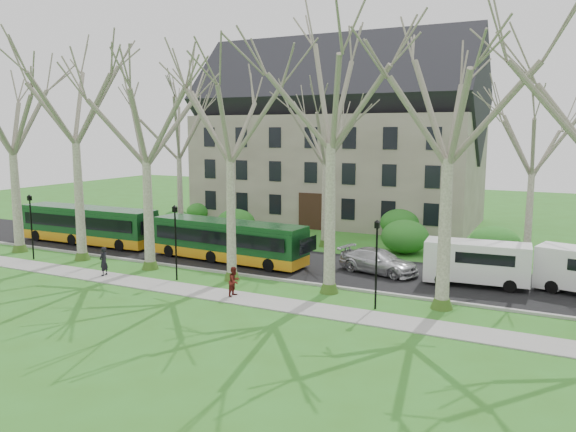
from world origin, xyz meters
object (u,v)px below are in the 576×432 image
(sedan, at_px, (378,261))
(pedestrian_a, at_px, (104,261))
(van_a, at_px, (477,264))
(pedestrian_b, at_px, (234,281))
(bus_lead, at_px, (89,225))
(bus_follow, at_px, (228,240))

(sedan, bearing_deg, pedestrian_a, 131.52)
(van_a, distance_m, pedestrian_a, 21.60)
(sedan, bearing_deg, pedestrian_b, 159.29)
(bus_lead, distance_m, sedan, 22.56)
(bus_lead, bearing_deg, pedestrian_a, -40.40)
(sedan, bearing_deg, bus_follow, 111.03)
(bus_lead, bearing_deg, pedestrian_b, -22.16)
(bus_follow, relative_size, van_a, 1.98)
(pedestrian_a, height_order, pedestrian_b, pedestrian_a)
(bus_follow, height_order, van_a, bus_follow)
(sedan, height_order, van_a, van_a)
(van_a, relative_size, pedestrian_b, 3.60)
(bus_follow, xyz_separation_m, van_a, (15.56, 1.22, -0.17))
(pedestrian_b, bearing_deg, bus_follow, 37.52)
(bus_follow, relative_size, sedan, 2.22)
(van_a, relative_size, pedestrian_a, 3.24)
(sedan, xyz_separation_m, pedestrian_b, (-5.30, -7.95, 0.05))
(pedestrian_b, bearing_deg, bus_lead, 71.31)
(bus_follow, bearing_deg, bus_lead, -176.96)
(bus_lead, height_order, sedan, bus_lead)
(bus_lead, distance_m, bus_follow, 12.66)
(bus_follow, xyz_separation_m, sedan, (9.85, 1.39, -0.66))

